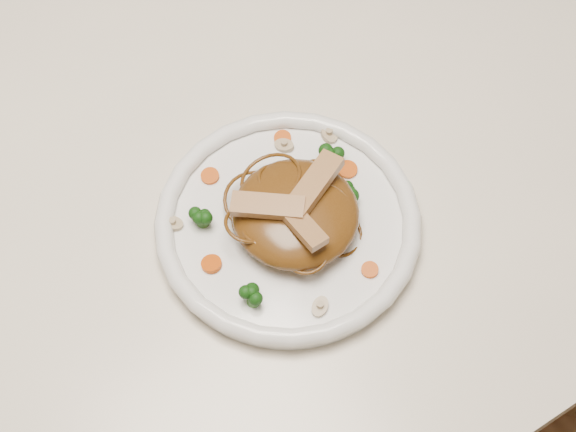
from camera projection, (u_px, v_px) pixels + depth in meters
ground at (233, 398)px, 1.55m from camera, size 4.00×4.00×0.00m
table at (201, 235)px, 0.99m from camera, size 1.20×0.80×0.75m
plate at (288, 226)px, 0.87m from camera, size 0.31×0.31×0.02m
noodle_mound at (296, 213)px, 0.84m from camera, size 0.17×0.17×0.04m
chicken_a at (314, 184)px, 0.83m from camera, size 0.08×0.06×0.01m
chicken_b at (268, 206)px, 0.82m from camera, size 0.07×0.07×0.01m
chicken_c at (301, 223)px, 0.81m from camera, size 0.03×0.07×0.01m
broccoli_0 at (330, 154)px, 0.89m from camera, size 0.03×0.03×0.03m
broccoli_1 at (202, 215)px, 0.85m from camera, size 0.04×0.04×0.03m
broccoli_2 at (253, 295)px, 0.80m from camera, size 0.03×0.03×0.03m
broccoli_3 at (350, 190)px, 0.87m from camera, size 0.03×0.03×0.03m
carrot_0 at (283, 138)px, 0.91m from camera, size 0.02×0.02×0.00m
carrot_1 at (211, 264)px, 0.84m from camera, size 0.03×0.03×0.00m
carrot_2 at (348, 170)px, 0.89m from camera, size 0.02×0.02×0.00m
carrot_3 at (210, 176)px, 0.89m from camera, size 0.03×0.03×0.00m
carrot_4 at (370, 270)px, 0.83m from camera, size 0.02×0.02×0.00m
mushroom_0 at (320, 307)px, 0.81m from camera, size 0.03×0.03×0.01m
mushroom_1 at (329, 134)px, 0.91m from camera, size 0.03×0.03×0.01m
mushroom_2 at (173, 224)px, 0.86m from camera, size 0.03×0.03×0.01m
mushroom_3 at (284, 146)px, 0.91m from camera, size 0.03×0.03×0.01m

